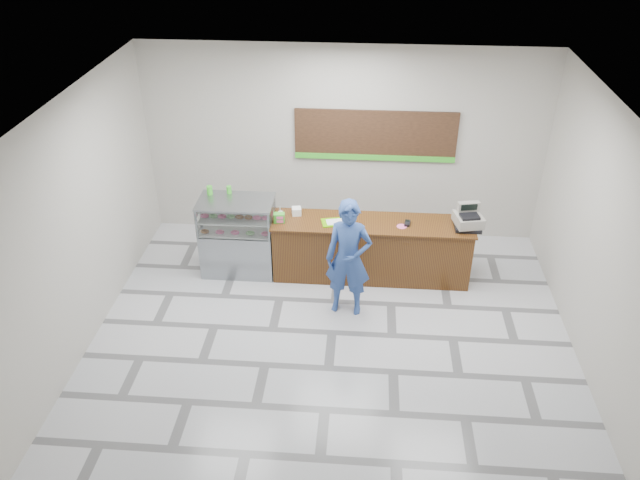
# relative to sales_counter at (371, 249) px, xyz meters

# --- Properties ---
(floor) EXTENTS (7.00, 7.00, 0.00)m
(floor) POSITION_rel_sales_counter_xyz_m (-0.55, -1.55, -0.52)
(floor) COLOR #BCBCC1
(floor) RESTS_ON ground
(back_wall) EXTENTS (7.00, 0.00, 7.00)m
(back_wall) POSITION_rel_sales_counter_xyz_m (-0.55, 1.45, 1.23)
(back_wall) COLOR #B8B3A9
(back_wall) RESTS_ON floor
(ceiling) EXTENTS (7.00, 7.00, 0.00)m
(ceiling) POSITION_rel_sales_counter_xyz_m (-0.55, -1.55, 2.98)
(ceiling) COLOR silver
(ceiling) RESTS_ON back_wall
(sales_counter) EXTENTS (3.26, 0.76, 1.03)m
(sales_counter) POSITION_rel_sales_counter_xyz_m (0.00, 0.00, 0.00)
(sales_counter) COLOR #5C3611
(sales_counter) RESTS_ON floor
(display_case) EXTENTS (1.22, 0.72, 1.33)m
(display_case) POSITION_rel_sales_counter_xyz_m (-2.22, -0.00, 0.16)
(display_case) COLOR gray
(display_case) RESTS_ON floor
(menu_board) EXTENTS (2.80, 0.06, 0.90)m
(menu_board) POSITION_rel_sales_counter_xyz_m (-0.00, 1.41, 1.42)
(menu_board) COLOR black
(menu_board) RESTS_ON back_wall
(cash_register) EXTENTS (0.49, 0.50, 0.39)m
(cash_register) POSITION_rel_sales_counter_xyz_m (1.50, -0.03, 0.66)
(cash_register) COLOR black
(cash_register) RESTS_ON sales_counter
(card_terminal) EXTENTS (0.11, 0.18, 0.04)m
(card_terminal) POSITION_rel_sales_counter_xyz_m (0.56, -0.02, 0.53)
(card_terminal) COLOR black
(card_terminal) RESTS_ON sales_counter
(serving_tray) EXTENTS (0.43, 0.35, 0.02)m
(serving_tray) POSITION_rel_sales_counter_xyz_m (-0.62, -0.06, 0.52)
(serving_tray) COLOR #65CA03
(serving_tray) RESTS_ON sales_counter
(napkin_box) EXTENTS (0.17, 0.17, 0.12)m
(napkin_box) POSITION_rel_sales_counter_xyz_m (-1.25, 0.16, 0.58)
(napkin_box) COLOR white
(napkin_box) RESTS_ON sales_counter
(straw_cup) EXTENTS (0.07, 0.07, 0.11)m
(straw_cup) POSITION_rel_sales_counter_xyz_m (-1.50, 0.05, 0.57)
(straw_cup) COLOR silver
(straw_cup) RESTS_ON sales_counter
(promo_box) EXTENTS (0.19, 0.13, 0.16)m
(promo_box) POSITION_rel_sales_counter_xyz_m (-1.50, -0.10, 0.59)
(promo_box) COLOR green
(promo_box) RESTS_ON sales_counter
(donut_decal) EXTENTS (0.16, 0.16, 0.00)m
(donut_decal) POSITION_rel_sales_counter_xyz_m (0.46, -0.09, 0.52)
(donut_decal) COLOR pink
(donut_decal) RESTS_ON sales_counter
(green_cup_left) EXTENTS (0.09, 0.09, 0.15)m
(green_cup_left) POSITION_rel_sales_counter_xyz_m (-2.68, 0.20, 0.89)
(green_cup_left) COLOR green
(green_cup_left) RESTS_ON display_case
(green_cup_right) EXTENTS (0.08, 0.08, 0.13)m
(green_cup_right) POSITION_rel_sales_counter_xyz_m (-2.37, 0.26, 0.88)
(green_cup_right) COLOR green
(green_cup_right) RESTS_ON display_case
(customer) EXTENTS (0.73, 0.52, 1.89)m
(customer) POSITION_rel_sales_counter_xyz_m (-0.35, -0.96, 0.43)
(customer) COLOR #2C4B93
(customer) RESTS_ON floor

